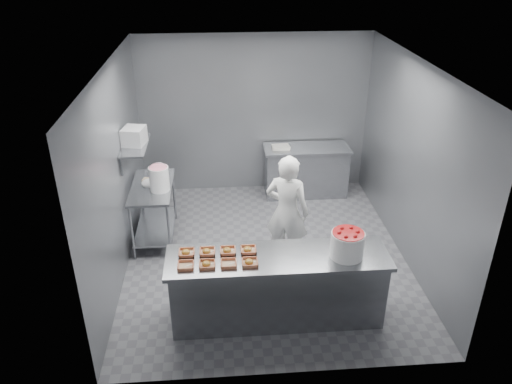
% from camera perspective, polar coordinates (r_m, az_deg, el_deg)
% --- Properties ---
extents(floor, '(4.50, 4.50, 0.00)m').
position_cam_1_polar(floor, '(7.43, 1.14, -7.14)').
color(floor, '#4C4C51').
rests_on(floor, ground).
extents(ceiling, '(4.50, 4.50, 0.00)m').
position_cam_1_polar(ceiling, '(6.29, 1.38, 14.40)').
color(ceiling, white).
rests_on(ceiling, wall_back).
extents(wall_back, '(4.00, 0.04, 2.80)m').
position_cam_1_polar(wall_back, '(8.83, -0.22, 8.80)').
color(wall_back, slate).
rests_on(wall_back, ground).
extents(wall_left, '(0.04, 4.50, 2.80)m').
position_cam_1_polar(wall_left, '(6.85, -15.66, 2.06)').
color(wall_left, slate).
rests_on(wall_left, ground).
extents(wall_right, '(0.04, 4.50, 2.80)m').
position_cam_1_polar(wall_right, '(7.21, 17.30, 3.13)').
color(wall_right, slate).
rests_on(wall_right, ground).
extents(service_counter, '(2.60, 0.70, 0.90)m').
position_cam_1_polar(service_counter, '(6.08, 2.44, -10.80)').
color(service_counter, slate).
rests_on(service_counter, ground).
extents(prep_table, '(0.60, 1.20, 0.90)m').
position_cam_1_polar(prep_table, '(7.67, -11.63, -1.36)').
color(prep_table, slate).
rests_on(prep_table, ground).
extents(back_counter, '(1.50, 0.60, 0.90)m').
position_cam_1_polar(back_counter, '(8.96, 5.72, 2.44)').
color(back_counter, slate).
rests_on(back_counter, ground).
extents(wall_shelf, '(0.35, 0.90, 0.03)m').
position_cam_1_polar(wall_shelf, '(7.30, -13.65, 5.20)').
color(wall_shelf, slate).
rests_on(wall_shelf, wall_left).
extents(tray_0, '(0.19, 0.18, 0.04)m').
position_cam_1_polar(tray_0, '(5.68, -8.04, -8.31)').
color(tray_0, tan).
rests_on(tray_0, service_counter).
extents(tray_1, '(0.19, 0.18, 0.06)m').
position_cam_1_polar(tray_1, '(5.67, -5.63, -8.21)').
color(tray_1, tan).
rests_on(tray_1, service_counter).
extents(tray_2, '(0.19, 0.18, 0.04)m').
position_cam_1_polar(tray_2, '(5.67, -3.15, -8.15)').
color(tray_2, tan).
rests_on(tray_2, service_counter).
extents(tray_3, '(0.19, 0.18, 0.06)m').
position_cam_1_polar(tray_3, '(5.67, -0.73, -8.03)').
color(tray_3, tan).
rests_on(tray_3, service_counter).
extents(tray_4, '(0.19, 0.18, 0.06)m').
position_cam_1_polar(tray_4, '(5.89, -7.96, -6.86)').
color(tray_4, tan).
rests_on(tray_4, service_counter).
extents(tray_5, '(0.19, 0.18, 0.06)m').
position_cam_1_polar(tray_5, '(5.88, -5.61, -6.79)').
color(tray_5, tan).
rests_on(tray_5, service_counter).
extents(tray_6, '(0.19, 0.18, 0.06)m').
position_cam_1_polar(tray_6, '(5.87, -3.25, -6.70)').
color(tray_6, tan).
rests_on(tray_6, service_counter).
extents(tray_7, '(0.19, 0.18, 0.06)m').
position_cam_1_polar(tray_7, '(5.88, -0.90, -6.61)').
color(tray_7, tan).
rests_on(tray_7, service_counter).
extents(worker, '(0.72, 0.61, 1.67)m').
position_cam_1_polar(worker, '(6.83, 3.58, -2.29)').
color(worker, white).
rests_on(worker, ground).
extents(strawberry_tub, '(0.39, 0.39, 0.32)m').
position_cam_1_polar(strawberry_tub, '(5.81, 10.40, -5.83)').
color(strawberry_tub, white).
rests_on(strawberry_tub, service_counter).
extents(glaze_bucket, '(0.30, 0.29, 0.44)m').
position_cam_1_polar(glaze_bucket, '(7.31, -11.01, 1.58)').
color(glaze_bucket, white).
rests_on(glaze_bucket, prep_table).
extents(bucket_lid, '(0.38, 0.38, 0.02)m').
position_cam_1_polar(bucket_lid, '(7.60, -11.87, 1.03)').
color(bucket_lid, white).
rests_on(bucket_lid, prep_table).
extents(rag, '(0.16, 0.15, 0.02)m').
position_cam_1_polar(rag, '(7.73, -12.33, 1.41)').
color(rag, '#CCB28C').
rests_on(rag, prep_table).
extents(appliance, '(0.35, 0.38, 0.25)m').
position_cam_1_polar(appliance, '(7.26, -13.76, 6.23)').
color(appliance, gray).
rests_on(appliance, wall_shelf).
extents(paper_stack, '(0.30, 0.22, 0.05)m').
position_cam_1_polar(paper_stack, '(8.71, 2.86, 5.16)').
color(paper_stack, silver).
rests_on(paper_stack, back_counter).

